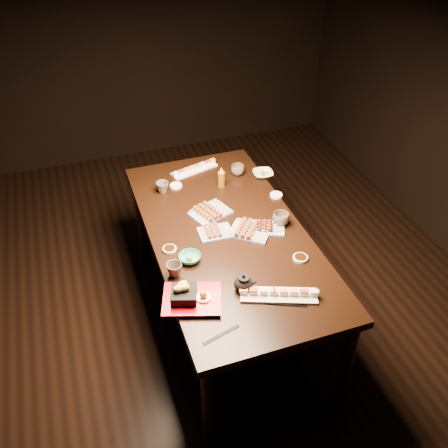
{
  "coord_description": "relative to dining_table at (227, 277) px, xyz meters",
  "views": [
    {
      "loc": [
        -0.67,
        -2.14,
        2.61
      ],
      "look_at": [
        0.1,
        0.1,
        0.77
      ],
      "focal_mm": 40.0,
      "sensor_mm": 36.0,
      "label": 1
    }
  ],
  "objects": [
    {
      "name": "ground",
      "position": [
        -0.1,
        -0.05,
        -0.38
      ],
      "size": [
        5.0,
        5.0,
        0.0
      ],
      "primitive_type": "plane",
      "color": "black",
      "rests_on": "ground"
    },
    {
      "name": "dining_table",
      "position": [
        0.0,
        0.0,
        0.0
      ],
      "size": [
        1.34,
        1.97,
        0.75
      ],
      "primitive_type": "cube",
      "rotation": [
        0.0,
        0.0,
        -0.26
      ],
      "color": "black",
      "rests_on": "ground"
    },
    {
      "name": "sushi_platter_near",
      "position": [
        0.08,
        -0.59,
        0.4
      ],
      "size": [
        0.41,
        0.24,
        0.05
      ],
      "primitive_type": null,
      "rotation": [
        0.0,
        0.0,
        -0.37
      ],
      "color": "white",
      "rests_on": "dining_table"
    },
    {
      "name": "sushi_platter_far",
      "position": [
        0.01,
        0.73,
        0.4
      ],
      "size": [
        0.35,
        0.19,
        0.04
      ],
      "primitive_type": null,
      "rotation": [
        0.0,
        0.0,
        3.42
      ],
      "color": "white",
      "rests_on": "dining_table"
    },
    {
      "name": "yakitori_plate_center",
      "position": [
        -0.07,
        0.0,
        0.4
      ],
      "size": [
        0.2,
        0.15,
        0.05
      ],
      "primitive_type": null,
      "rotation": [
        0.0,
        0.0,
        -0.04
      ],
      "color": "#828EB6",
      "rests_on": "dining_table"
    },
    {
      "name": "yakitori_plate_right",
      "position": [
        0.13,
        -0.06,
        0.4
      ],
      "size": [
        0.29,
        0.28,
        0.06
      ],
      "primitive_type": null,
      "rotation": [
        0.0,
        0.0,
        -0.68
      ],
      "color": "#828EB6",
      "rests_on": "dining_table"
    },
    {
      "name": "yakitori_plate_left",
      "position": [
        -0.04,
        0.2,
        0.41
      ],
      "size": [
        0.28,
        0.24,
        0.06
      ],
      "primitive_type": null,
      "rotation": [
        0.0,
        0.0,
        0.35
      ],
      "color": "#828EB6",
      "rests_on": "dining_table"
    },
    {
      "name": "tsukune_plate",
      "position": [
        0.24,
        -0.06,
        0.4
      ],
      "size": [
        0.24,
        0.21,
        0.05
      ],
      "primitive_type": null,
      "rotation": [
        0.0,
        0.0,
        -0.39
      ],
      "color": "#828EB6",
      "rests_on": "dining_table"
    },
    {
      "name": "edamame_bowl_green",
      "position": [
        -0.28,
        -0.18,
        0.39
      ],
      "size": [
        0.13,
        0.13,
        0.04
      ],
      "primitive_type": "imported",
      "rotation": [
        0.0,
        0.0,
        -0.01
      ],
      "color": "teal",
      "rests_on": "dining_table"
    },
    {
      "name": "edamame_bowl_cream",
      "position": [
        0.44,
        0.5,
        0.39
      ],
      "size": [
        0.15,
        0.15,
        0.03
      ],
      "primitive_type": "imported",
      "rotation": [
        0.0,
        0.0,
        -0.13
      ],
      "color": "beige",
      "rests_on": "dining_table"
    },
    {
      "name": "tempura_tray",
      "position": [
        -0.36,
        -0.48,
        0.43
      ],
      "size": [
        0.35,
        0.32,
        0.11
      ],
      "primitive_type": null,
      "rotation": [
        0.0,
        0.0,
        -0.32
      ],
      "color": "black",
      "rests_on": "dining_table"
    },
    {
      "name": "teacup_near_left",
      "position": [
        -0.39,
        -0.27,
        0.42
      ],
      "size": [
        0.11,
        0.11,
        0.08
      ],
      "primitive_type": "imported",
      "rotation": [
        0.0,
        0.0,
        -0.43
      ],
      "color": "#4E473C",
      "rests_on": "dining_table"
    },
    {
      "name": "teacup_mid_right",
      "position": [
        0.33,
        -0.04,
        0.41
      ],
      "size": [
        0.11,
        0.11,
        0.08
      ],
      "primitive_type": "imported",
      "rotation": [
        0.0,
        0.0,
        -0.06
      ],
      "color": "#4E473C",
      "rests_on": "dining_table"
    },
    {
      "name": "teacup_far_left",
      "position": [
        -0.26,
        0.53,
        0.41
      ],
      "size": [
        0.11,
        0.11,
        0.08
      ],
      "primitive_type": "imported",
      "rotation": [
        0.0,
        0.0,
        -0.38
      ],
      "color": "#4E473C",
      "rests_on": "dining_table"
    },
    {
      "name": "teacup_far_right",
      "position": [
        0.28,
        0.58,
        0.41
      ],
      "size": [
        0.13,
        0.13,
        0.07
      ],
      "primitive_type": "imported",
      "rotation": [
        0.0,
        0.0,
        -0.54
      ],
      "color": "#4E473C",
      "rests_on": "dining_table"
    },
    {
      "name": "teapot",
      "position": [
        -0.08,
        -0.48,
        0.43
      ],
      "size": [
        0.15,
        0.15,
        0.1
      ],
      "primitive_type": null,
      "rotation": [
        0.0,
        0.0,
        -0.35
      ],
      "color": "black",
      "rests_on": "dining_table"
    },
    {
      "name": "condiment_bottle",
      "position": [
        0.13,
        0.47,
        0.45
      ],
      "size": [
        0.05,
        0.05,
        0.15
      ],
      "primitive_type": "cylinder",
      "rotation": [
        0.0,
        0.0,
        -0.08
      ],
      "color": "brown",
      "rests_on": "dining_table"
    },
    {
      "name": "sauce_dish_west",
      "position": [
        -0.37,
        -0.05,
        0.38
      ],
      "size": [
        0.1,
        0.1,
        0.01
      ],
      "primitive_type": "cylinder",
      "rotation": [
        0.0,
        0.0,
        -0.35
      ],
      "color": "white",
      "rests_on": "dining_table"
    },
    {
      "name": "sauce_dish_east",
      "position": [
        0.43,
        0.25,
        0.38
      ],
      "size": [
        0.12,
        0.12,
        0.01
      ],
      "primitive_type": "cylinder",
      "rotation": [
        0.0,
        0.0,
        -0.66
      ],
      "color": "white",
      "rests_on": "dining_table"
    },
    {
      "name": "sauce_dish_se",
      "position": [
        0.31,
        -0.37,
        0.38
      ],
      "size": [
        0.11,
        0.11,
        0.01
      ],
      "primitive_type": "cylinder",
      "rotation": [
        0.0,
        0.0,
        -0.32
      ],
      "color": "white",
      "rests_on": "dining_table"
    },
    {
      "name": "sauce_dish_nw",
      "position": [
        -0.16,
        0.57,
        0.38
      ],
      "size": [
        0.11,
        0.11,
        0.01
      ],
      "primitive_type": "cylinder",
      "rotation": [
        0.0,
        0.0,
        -0.52
      ],
      "color": "white",
      "rests_on": "dining_table"
    },
    {
      "name": "chopsticks_near",
      "position": [
        -0.28,
        -0.73,
        0.38
      ],
      "size": [
        0.2,
        0.07,
        0.01
      ],
      "primitive_type": null,
      "rotation": [
        0.0,
        0.0,
        0.27
      ],
      "color": "black",
      "rests_on": "dining_table"
    },
    {
      "name": "chopsticks_se",
      "position": [
        0.09,
        -0.66,
        0.38
      ],
      "size": [
        0.2,
        0.11,
        0.01
      ],
      "primitive_type": null,
      "rotation": [
        0.0,
        0.0,
        -0.42
      ],
      "color": "black",
      "rests_on": "dining_table"
    }
  ]
}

